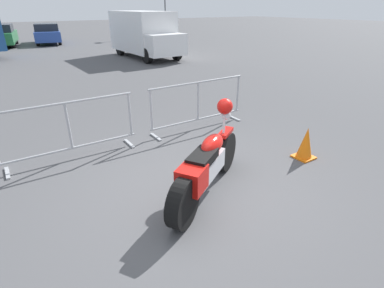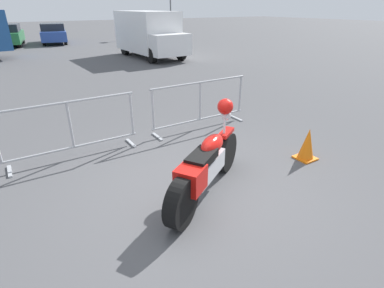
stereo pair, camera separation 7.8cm
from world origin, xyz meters
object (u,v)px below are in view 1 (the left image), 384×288
object	(u,v)px
crowd_barrier_near	(69,130)
pedestrian	(171,36)
delivery_van	(144,33)
traffic_cone	(306,143)
crowd_barrier_far	(198,104)
motorcycle	(207,164)
parked_car_green	(1,35)
parked_car_blue	(47,33)

from	to	relation	value
crowd_barrier_near	pedestrian	world-z (taller)	pedestrian
delivery_van	traffic_cone	bearing A→B (deg)	-14.20
crowd_barrier_far	pedestrian	bearing A→B (deg)	63.30
motorcycle	crowd_barrier_far	distance (m)	2.66
crowd_barrier_near	pedestrian	distance (m)	13.79
crowd_barrier_far	traffic_cone	world-z (taller)	crowd_barrier_far
crowd_barrier_far	parked_car_green	world-z (taller)	parked_car_green
motorcycle	pedestrian	world-z (taller)	pedestrian
crowd_barrier_far	motorcycle	bearing A→B (deg)	-121.45
pedestrian	motorcycle	bearing A→B (deg)	156.67
crowd_barrier_near	parked_car_green	bearing A→B (deg)	89.86
motorcycle	crowd_barrier_near	size ratio (longest dim) A/B	0.83
delivery_van	parked_car_green	bearing A→B (deg)	-149.40
delivery_van	parked_car_blue	size ratio (longest dim) A/B	1.17
parked_car_green	parked_car_blue	size ratio (longest dim) A/B	1.03
motorcycle	delivery_van	distance (m)	13.41
crowd_barrier_near	parked_car_green	xyz separation A→B (m)	(0.05, 19.89, 0.17)
pedestrian	crowd_barrier_near	bearing A→B (deg)	147.16
crowd_barrier_far	parked_car_green	bearing A→B (deg)	97.80
parked_car_green	pedestrian	bearing A→B (deg)	-128.08
parked_car_blue	pedestrian	world-z (taller)	pedestrian
motorcycle	crowd_barrier_far	xyz separation A→B (m)	(1.39, 2.27, 0.07)
delivery_van	pedestrian	xyz separation A→B (m)	(2.05, 0.79, -0.32)
crowd_barrier_far	parked_car_green	xyz separation A→B (m)	(-2.73, 19.89, 0.17)
traffic_cone	motorcycle	bearing A→B (deg)	178.41
motorcycle	traffic_cone	size ratio (longest dim) A/B	3.39
motorcycle	delivery_van	xyz separation A→B (m)	(4.87, 12.47, 0.76)
parked_car_blue	parked_car_green	bearing A→B (deg)	101.07
motorcycle	crowd_barrier_far	size ratio (longest dim) A/B	0.83
crowd_barrier_far	parked_car_green	size ratio (longest dim) A/B	0.54
motorcycle	pedestrian	distance (m)	14.97
motorcycle	crowd_barrier_near	distance (m)	2.66
pedestrian	traffic_cone	world-z (taller)	pedestrian
crowd_barrier_far	crowd_barrier_near	bearing A→B (deg)	180.00
pedestrian	traffic_cone	size ratio (longest dim) A/B	2.86
crowd_barrier_far	delivery_van	bearing A→B (deg)	71.16
motorcycle	parked_car_green	bearing A→B (deg)	61.19
parked_car_blue	pedestrian	bearing A→B (deg)	-140.49
motorcycle	delivery_van	world-z (taller)	delivery_van
traffic_cone	crowd_barrier_far	bearing A→B (deg)	108.61
pedestrian	traffic_cone	bearing A→B (deg)	164.61
parked_car_blue	pedestrian	size ratio (longest dim) A/B	2.57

